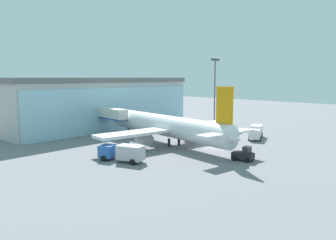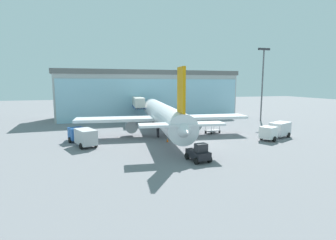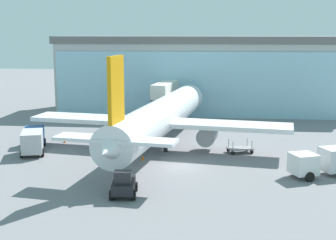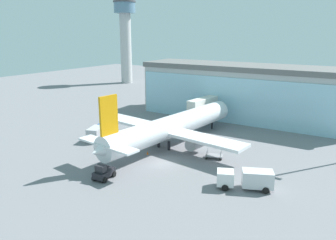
# 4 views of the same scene
# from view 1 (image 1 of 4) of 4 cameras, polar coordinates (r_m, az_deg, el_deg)

# --- Properties ---
(ground) EXTENTS (240.00, 240.00, 0.00)m
(ground) POSITION_cam_1_polar(r_m,az_deg,el_deg) (60.68, 7.22, -4.89)
(ground) COLOR slate
(terminal_building) EXTENTS (50.40, 15.52, 12.82)m
(terminal_building) POSITION_cam_1_polar(r_m,az_deg,el_deg) (85.28, -11.24, 2.93)
(terminal_building) COLOR #B2B2B2
(terminal_building) RESTS_ON ground
(jet_bridge) EXTENTS (3.45, 14.84, 6.11)m
(jet_bridge) POSITION_cam_1_polar(r_m,az_deg,el_deg) (75.83, -10.73, 1.13)
(jet_bridge) COLOR silver
(jet_bridge) RESTS_ON ground
(apron_light_mast) EXTENTS (3.20, 0.40, 17.91)m
(apron_light_mast) POSITION_cam_1_polar(r_m,az_deg,el_deg) (90.67, 8.15, 5.96)
(apron_light_mast) COLOR #59595E
(apron_light_mast) RESTS_ON ground
(airplane) EXTENTS (30.79, 36.54, 11.49)m
(airplane) POSITION_cam_1_polar(r_m,az_deg,el_deg) (62.80, -0.16, -1.09)
(airplane) COLOR silver
(airplane) RESTS_ON ground
(catering_truck) EXTENTS (4.66, 7.60, 2.65)m
(catering_truck) POSITION_cam_1_polar(r_m,az_deg,el_deg) (50.91, -7.88, -5.60)
(catering_truck) COLOR #2659A5
(catering_truck) RESTS_ON ground
(fuel_truck) EXTENTS (7.54, 5.12, 2.65)m
(fuel_truck) POSITION_cam_1_polar(r_m,az_deg,el_deg) (71.82, 15.06, -1.97)
(fuel_truck) COLOR silver
(fuel_truck) RESTS_ON ground
(baggage_cart) EXTENTS (3.18, 2.48, 1.50)m
(baggage_cart) POSITION_cam_1_polar(r_m,az_deg,el_deg) (69.28, 6.23, -2.91)
(baggage_cart) COLOR gray
(baggage_cart) RESTS_ON ground
(pushback_tug) EXTENTS (2.58, 3.43, 2.30)m
(pushback_tug) POSITION_cam_1_polar(r_m,az_deg,el_deg) (52.47, 13.04, -5.88)
(pushback_tug) COLOR black
(pushback_tug) RESTS_ON ground
(safety_cone_nose) EXTENTS (0.36, 0.36, 0.55)m
(safety_cone_nose) POSITION_cam_1_polar(r_m,az_deg,el_deg) (58.70, 3.38, -4.98)
(safety_cone_nose) COLOR orange
(safety_cone_nose) RESTS_ON ground
(safety_cone_wingtip) EXTENTS (0.36, 0.36, 0.55)m
(safety_cone_wingtip) POSITION_cam_1_polar(r_m,az_deg,el_deg) (56.12, -9.35, -5.65)
(safety_cone_wingtip) COLOR orange
(safety_cone_wingtip) RESTS_ON ground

